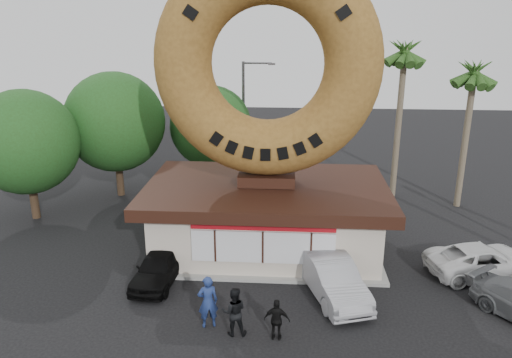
{
  "coord_description": "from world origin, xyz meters",
  "views": [
    {
      "loc": [
        1.02,
        -15.88,
        10.74
      ],
      "look_at": [
        -0.36,
        4.0,
        4.19
      ],
      "focal_mm": 35.0,
      "sensor_mm": 36.0,
      "label": 1
    }
  ],
  "objects_px": {
    "donut_shop": "(266,215)",
    "car_black": "(159,267)",
    "giant_donut": "(268,64)",
    "person_right": "(277,320)",
    "street_lamp": "(246,117)",
    "person_center": "(234,312)",
    "car_silver": "(332,277)",
    "person_left": "(208,302)",
    "car_white": "(482,260)"
  },
  "relations": [
    {
      "from": "person_left",
      "to": "car_silver",
      "type": "bearing_deg",
      "value": -169.34
    },
    {
      "from": "street_lamp",
      "to": "car_silver",
      "type": "distance_m",
      "value": 15.23
    },
    {
      "from": "person_center",
      "to": "person_right",
      "type": "relative_size",
      "value": 1.17
    },
    {
      "from": "person_center",
      "to": "person_right",
      "type": "height_order",
      "value": "person_center"
    },
    {
      "from": "street_lamp",
      "to": "car_white",
      "type": "distance_m",
      "value": 16.84
    },
    {
      "from": "person_right",
      "to": "person_left",
      "type": "bearing_deg",
      "value": -8.22
    },
    {
      "from": "donut_shop",
      "to": "car_black",
      "type": "distance_m",
      "value": 5.65
    },
    {
      "from": "donut_shop",
      "to": "car_white",
      "type": "xyz_separation_m",
      "value": [
        9.45,
        -1.86,
        -1.1
      ]
    },
    {
      "from": "car_white",
      "to": "person_right",
      "type": "bearing_deg",
      "value": 107.1
    },
    {
      "from": "car_black",
      "to": "person_left",
      "type": "bearing_deg",
      "value": -44.32
    },
    {
      "from": "car_black",
      "to": "car_white",
      "type": "height_order",
      "value": "car_white"
    },
    {
      "from": "giant_donut",
      "to": "person_right",
      "type": "xyz_separation_m",
      "value": [
        0.72,
        -7.08,
        -7.96
      ]
    },
    {
      "from": "donut_shop",
      "to": "person_right",
      "type": "height_order",
      "value": "donut_shop"
    },
    {
      "from": "car_silver",
      "to": "car_white",
      "type": "bearing_deg",
      "value": 0.31
    },
    {
      "from": "person_left",
      "to": "car_silver",
      "type": "relative_size",
      "value": 0.42
    },
    {
      "from": "donut_shop",
      "to": "person_right",
      "type": "bearing_deg",
      "value": -84.21
    },
    {
      "from": "street_lamp",
      "to": "person_center",
      "type": "distance_m",
      "value": 17.29
    },
    {
      "from": "donut_shop",
      "to": "street_lamp",
      "type": "distance_m",
      "value": 10.54
    },
    {
      "from": "car_silver",
      "to": "giant_donut",
      "type": "bearing_deg",
      "value": 107.7
    },
    {
      "from": "giant_donut",
      "to": "car_black",
      "type": "distance_m",
      "value": 9.8
    },
    {
      "from": "person_center",
      "to": "giant_donut",
      "type": "bearing_deg",
      "value": -102.58
    },
    {
      "from": "person_center",
      "to": "street_lamp",
      "type": "bearing_deg",
      "value": -92.44
    },
    {
      "from": "street_lamp",
      "to": "car_black",
      "type": "xyz_separation_m",
      "value": [
        -2.51,
        -13.43,
        -3.81
      ]
    },
    {
      "from": "car_white",
      "to": "street_lamp",
      "type": "bearing_deg",
      "value": 29.94
    },
    {
      "from": "donut_shop",
      "to": "street_lamp",
      "type": "height_order",
      "value": "street_lamp"
    },
    {
      "from": "person_left",
      "to": "person_center",
      "type": "distance_m",
      "value": 1.07
    },
    {
      "from": "donut_shop",
      "to": "person_left",
      "type": "xyz_separation_m",
      "value": [
        -1.77,
        -6.46,
        -0.76
      ]
    },
    {
      "from": "person_left",
      "to": "car_white",
      "type": "height_order",
      "value": "person_left"
    },
    {
      "from": "giant_donut",
      "to": "person_center",
      "type": "height_order",
      "value": "giant_donut"
    },
    {
      "from": "street_lamp",
      "to": "car_black",
      "type": "bearing_deg",
      "value": -100.61
    },
    {
      "from": "street_lamp",
      "to": "person_center",
      "type": "xyz_separation_m",
      "value": [
        1.07,
        -16.88,
        -3.58
      ]
    },
    {
      "from": "person_center",
      "to": "car_white",
      "type": "bearing_deg",
      "value": -160.04
    },
    {
      "from": "donut_shop",
      "to": "car_black",
      "type": "xyz_separation_m",
      "value": [
        -4.37,
        -3.41,
        -1.1
      ]
    },
    {
      "from": "giant_donut",
      "to": "car_white",
      "type": "relative_size",
      "value": 2.05
    },
    {
      "from": "person_right",
      "to": "street_lamp",
      "type": "bearing_deg",
      "value": -76.1
    },
    {
      "from": "street_lamp",
      "to": "person_left",
      "type": "distance_m",
      "value": 16.84
    },
    {
      "from": "giant_donut",
      "to": "person_left",
      "type": "relative_size",
      "value": 4.91
    },
    {
      "from": "street_lamp",
      "to": "car_black",
      "type": "distance_m",
      "value": 14.19
    },
    {
      "from": "car_black",
      "to": "giant_donut",
      "type": "bearing_deg",
      "value": 43.38
    },
    {
      "from": "giant_donut",
      "to": "street_lamp",
      "type": "xyz_separation_m",
      "value": [
        -1.86,
        10.0,
        -4.26
      ]
    },
    {
      "from": "car_black",
      "to": "car_white",
      "type": "bearing_deg",
      "value": 11.65
    },
    {
      "from": "person_left",
      "to": "donut_shop",
      "type": "bearing_deg",
      "value": -122.87
    },
    {
      "from": "person_right",
      "to": "car_silver",
      "type": "bearing_deg",
      "value": -119.26
    },
    {
      "from": "person_right",
      "to": "giant_donut",
      "type": "bearing_deg",
      "value": -78.89
    },
    {
      "from": "donut_shop",
      "to": "car_silver",
      "type": "relative_size",
      "value": 2.36
    },
    {
      "from": "giant_donut",
      "to": "car_white",
      "type": "height_order",
      "value": "giant_donut"
    },
    {
      "from": "donut_shop",
      "to": "person_right",
      "type": "distance_m",
      "value": 7.17
    },
    {
      "from": "street_lamp",
      "to": "car_white",
      "type": "xyz_separation_m",
      "value": [
        11.31,
        -11.88,
        -3.81
      ]
    },
    {
      "from": "car_white",
      "to": "car_silver",
      "type": "bearing_deg",
      "value": 94.19
    },
    {
      "from": "person_left",
      "to": "person_center",
      "type": "height_order",
      "value": "person_left"
    }
  ]
}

